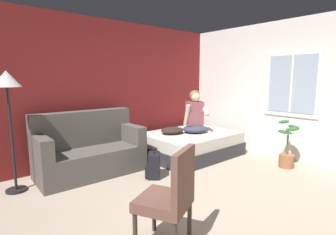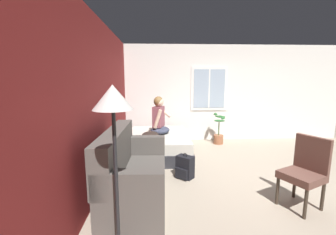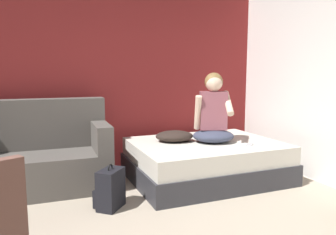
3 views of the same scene
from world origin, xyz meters
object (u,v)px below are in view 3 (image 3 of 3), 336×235
Objects in this scene: bed at (205,161)px; cell_phone at (250,145)px; throw_pillow at (174,136)px; person_seated at (213,114)px; backpack at (110,189)px; couch at (34,156)px.

cell_phone reaches higher than bed.
bed is 0.51m from throw_pillow.
backpack is (-1.42, -0.44, -0.64)m from person_seated.
person_seated is (2.12, -0.42, 0.44)m from couch.
couch is (-2.03, 0.39, 0.16)m from bed.
backpack is 1.77m from cell_phone.
couch reaches higher than bed.
cell_phone is (0.41, -0.36, 0.25)m from bed.
backpack is at bearing -130.43° from cell_phone.
backpack is at bearing -160.74° from bed.
couch is 1.70m from throw_pillow.
couch is at bearing 169.06° from bed.
couch is 2.21m from person_seated.
couch is 11.98× the size of cell_phone.
bed is 2.13× the size of person_seated.
couch is at bearing 172.57° from throw_pillow.
person_seated is 6.08× the size of cell_phone.
throw_pillow reaches higher than cell_phone.
bed is at bearing -10.94° from couch.
bed is at bearing 161.57° from person_seated.
throw_pillow is (-0.36, 0.17, 0.31)m from bed.
person_seated reaches higher than backpack.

